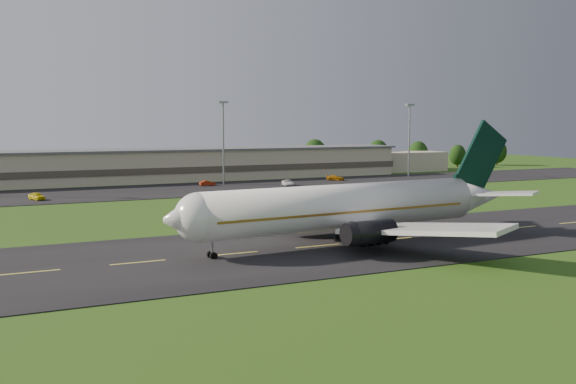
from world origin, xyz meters
name	(u,v)px	position (x,y,z in m)	size (l,w,h in m)	color
ground	(393,240)	(0.00, 0.00, 0.00)	(360.00, 360.00, 0.00)	#1F4110
taxiway	(393,239)	(0.00, 0.00, 0.05)	(220.00, 30.00, 0.10)	black
apron	(215,188)	(0.00, 72.00, 0.05)	(260.00, 30.00, 0.10)	black
airliner	(348,207)	(-6.68, 0.06, 4.66)	(51.30, 42.08, 15.57)	white
terminal	(208,164)	(6.40, 96.18, 3.99)	(145.00, 16.00, 8.40)	tan
light_mast_centre	(223,133)	(5.00, 80.00, 12.74)	(2.40, 1.20, 20.35)	gray
light_mast_east	(409,131)	(60.00, 80.00, 12.74)	(2.40, 1.20, 20.35)	gray
tree_line	(271,157)	(29.18, 105.88, 4.96)	(198.91, 8.78, 10.16)	black
service_vehicle_a	(37,196)	(-38.91, 65.16, 0.85)	(1.77, 4.40, 1.50)	yellow
service_vehicle_b	(207,183)	(0.22, 78.16, 0.72)	(1.32, 3.78, 1.24)	#97210A
service_vehicle_c	(288,183)	(17.82, 70.23, 0.79)	(2.29, 4.98, 1.38)	white
service_vehicle_d	(335,178)	(35.10, 77.66, 0.78)	(1.90, 4.67, 1.36)	#BF740B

